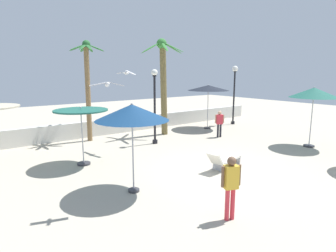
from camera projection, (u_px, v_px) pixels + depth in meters
The scene contains 15 objects.
ground_plane at pixel (217, 173), 11.05m from camera, with size 56.00×56.00×0.00m, color #B2A893.
boundary_wall at pixel (112, 126), 18.12m from camera, with size 25.20×0.30×0.96m, color silver.
patio_umbrella_1 at pixel (132, 113), 8.90m from camera, with size 2.34×2.34×2.94m.
patio_umbrella_2 at pixel (314, 93), 14.52m from camera, with size 2.42×2.42×3.15m.
patio_umbrella_3 at pixel (208, 88), 19.40m from camera, with size 2.84×2.84×3.06m.
patio_umbrella_5 at pixel (81, 115), 11.74m from camera, with size 2.20×2.20×2.49m.
palm_tree_0 at pixel (163, 77), 17.34m from camera, with size 2.77×2.56×5.86m.
palm_tree_1 at pixel (88, 79), 15.75m from camera, with size 2.00×2.00×5.60m.
lamp_post_0 at pixel (155, 100), 15.28m from camera, with size 0.35×0.35×4.04m.
lamp_post_1 at pixel (234, 85), 21.06m from camera, with size 0.43×0.43×4.34m.
lounge_chair_0 at pixel (224, 159), 11.60m from camera, with size 1.96×0.93×0.83m.
guest_0 at pixel (231, 182), 7.41m from camera, with size 0.53×0.35×1.75m.
guest_1 at pixel (220, 121), 17.08m from camera, with size 0.48×0.40×1.60m.
seagull_0 at pixel (107, 84), 7.63m from camera, with size 0.93×0.42×0.15m.
seagull_1 at pixel (126, 73), 13.73m from camera, with size 0.40×1.38×0.22m.
Camera 1 is at (-7.86, -7.24, 3.88)m, focal length 30.37 mm.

